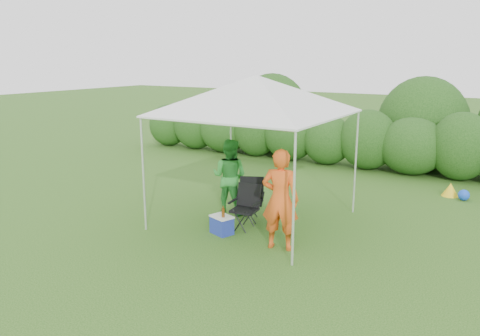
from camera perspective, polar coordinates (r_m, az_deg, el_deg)
The scene contains 10 objects.
ground at distance 8.91m, azimuth 0.25°, elevation -7.32°, with size 70.00×70.00×0.00m, color #3A6620.
hedge at distance 14.02m, azimuth 13.07°, elevation 3.45°, with size 14.97×1.53×1.80m.
canopy at distance 8.80m, azimuth 1.96°, elevation 8.89°, with size 3.10×3.10×2.83m.
chair_right at distance 8.78m, azimuth 0.76°, elevation -4.39°, with size 0.55×0.51×0.83m.
chair_left at distance 9.25m, azimuth 1.37°, elevation -3.43°, with size 0.64×0.62×0.84m.
man at distance 7.76m, azimuth 4.93°, elevation -3.85°, with size 0.62×0.41×1.71m, color #EB551A.
woman at distance 9.55m, azimuth -1.29°, elevation -1.04°, with size 0.75×0.59×1.55m, color green.
cooler at distance 8.58m, azimuth -2.24°, elevation -6.92°, with size 0.48×0.41×0.34m.
bottle at distance 8.43m, azimuth -2.06°, elevation -5.32°, with size 0.06×0.06×0.21m, color #592D0C.
lawn_toy at distance 11.84m, azimuth 24.61°, elevation -2.57°, with size 0.62×0.52×0.31m.
Camera 1 is at (4.27, -7.16, 3.13)m, focal length 35.00 mm.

